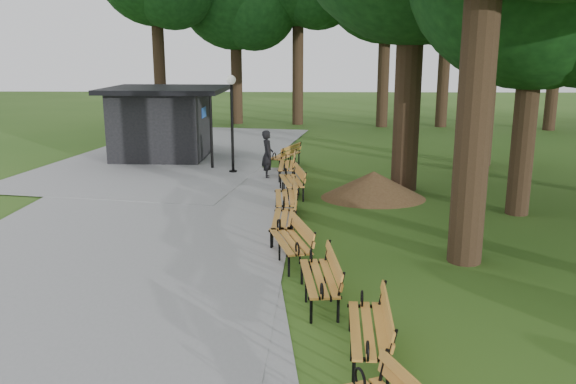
{
  "coord_description": "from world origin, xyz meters",
  "views": [
    {
      "loc": [
        0.24,
        -10.61,
        4.34
      ],
      "look_at": [
        -0.09,
        2.75,
        1.1
      ],
      "focal_mm": 37.19,
      "sensor_mm": 36.0,
      "label": 1
    }
  ],
  "objects_px": {
    "person": "(268,154)",
    "bench_3": "(290,241)",
    "bench_5": "(285,198)",
    "lamp_post": "(232,104)",
    "kiosk": "(161,123)",
    "bench_8": "(285,156)",
    "bench_4": "(284,219)",
    "bench_2": "(319,278)",
    "dirt_mound": "(373,185)",
    "bench_7": "(287,166)",
    "bench_6": "(291,181)",
    "bench_1": "(368,330)"
  },
  "relations": [
    {
      "from": "bench_2",
      "to": "bench_5",
      "type": "distance_m",
      "value": 5.75
    },
    {
      "from": "bench_8",
      "to": "bench_3",
      "type": "bearing_deg",
      "value": 24.72
    },
    {
      "from": "person",
      "to": "bench_4",
      "type": "distance_m",
      "value": 6.58
    },
    {
      "from": "bench_4",
      "to": "lamp_post",
      "type": "bearing_deg",
      "value": -163.42
    },
    {
      "from": "kiosk",
      "to": "bench_2",
      "type": "bearing_deg",
      "value": -64.97
    },
    {
      "from": "kiosk",
      "to": "dirt_mound",
      "type": "bearing_deg",
      "value": -37.16
    },
    {
      "from": "kiosk",
      "to": "bench_4",
      "type": "height_order",
      "value": "kiosk"
    },
    {
      "from": "lamp_post",
      "to": "bench_8",
      "type": "height_order",
      "value": "lamp_post"
    },
    {
      "from": "lamp_post",
      "to": "bench_2",
      "type": "height_order",
      "value": "lamp_post"
    },
    {
      "from": "bench_3",
      "to": "bench_5",
      "type": "height_order",
      "value": "same"
    },
    {
      "from": "bench_2",
      "to": "dirt_mound",
      "type": "bearing_deg",
      "value": 161.12
    },
    {
      "from": "bench_6",
      "to": "bench_8",
      "type": "bearing_deg",
      "value": 174.46
    },
    {
      "from": "bench_1",
      "to": "bench_3",
      "type": "height_order",
      "value": "same"
    },
    {
      "from": "dirt_mound",
      "to": "bench_4",
      "type": "distance_m",
      "value": 4.6
    },
    {
      "from": "lamp_post",
      "to": "bench_1",
      "type": "xyz_separation_m",
      "value": [
        3.41,
        -12.88,
        -2.0
      ]
    },
    {
      "from": "lamp_post",
      "to": "bench_5",
      "type": "relative_size",
      "value": 1.8
    },
    {
      "from": "bench_2",
      "to": "bench_8",
      "type": "distance_m",
      "value": 12.11
    },
    {
      "from": "bench_8",
      "to": "bench_4",
      "type": "bearing_deg",
      "value": 24.0
    },
    {
      "from": "bench_7",
      "to": "bench_2",
      "type": "bearing_deg",
      "value": 4.89
    },
    {
      "from": "dirt_mound",
      "to": "person",
      "type": "bearing_deg",
      "value": 140.87
    },
    {
      "from": "lamp_post",
      "to": "kiosk",
      "type": "bearing_deg",
      "value": 139.01
    },
    {
      "from": "person",
      "to": "dirt_mound",
      "type": "relative_size",
      "value": 0.63
    },
    {
      "from": "dirt_mound",
      "to": "bench_1",
      "type": "bearing_deg",
      "value": -96.96
    },
    {
      "from": "bench_1",
      "to": "bench_5",
      "type": "height_order",
      "value": "same"
    },
    {
      "from": "bench_5",
      "to": "bench_6",
      "type": "xyz_separation_m",
      "value": [
        0.12,
        2.07,
        0.0
      ]
    },
    {
      "from": "bench_3",
      "to": "bench_4",
      "type": "xyz_separation_m",
      "value": [
        -0.17,
        1.61,
        0.0
      ]
    },
    {
      "from": "bench_2",
      "to": "bench_6",
      "type": "bearing_deg",
      "value": 179.28
    },
    {
      "from": "person",
      "to": "lamp_post",
      "type": "bearing_deg",
      "value": 49.59
    },
    {
      "from": "bench_2",
      "to": "bench_6",
      "type": "relative_size",
      "value": 1.0
    },
    {
      "from": "bench_4",
      "to": "person",
      "type": "bearing_deg",
      "value": -172.32
    },
    {
      "from": "lamp_post",
      "to": "bench_6",
      "type": "distance_m",
      "value": 4.33
    },
    {
      "from": "person",
      "to": "bench_4",
      "type": "height_order",
      "value": "person"
    },
    {
      "from": "bench_5",
      "to": "bench_7",
      "type": "height_order",
      "value": "same"
    },
    {
      "from": "dirt_mound",
      "to": "bench_3",
      "type": "distance_m",
      "value": 5.95
    },
    {
      "from": "bench_2",
      "to": "lamp_post",
      "type": "bearing_deg",
      "value": -171.21
    },
    {
      "from": "bench_5",
      "to": "bench_8",
      "type": "distance_m",
      "value": 6.38
    },
    {
      "from": "bench_2",
      "to": "bench_3",
      "type": "relative_size",
      "value": 1.0
    },
    {
      "from": "kiosk",
      "to": "bench_3",
      "type": "relative_size",
      "value": 2.4
    },
    {
      "from": "bench_5",
      "to": "bench_6",
      "type": "height_order",
      "value": "same"
    },
    {
      "from": "kiosk",
      "to": "lamp_post",
      "type": "height_order",
      "value": "lamp_post"
    },
    {
      "from": "lamp_post",
      "to": "bench_3",
      "type": "bearing_deg",
      "value": -76.07
    },
    {
      "from": "bench_6",
      "to": "bench_5",
      "type": "bearing_deg",
      "value": -13.32
    },
    {
      "from": "bench_3",
      "to": "person",
      "type": "bearing_deg",
      "value": 171.44
    },
    {
      "from": "bench_4",
      "to": "bench_7",
      "type": "bearing_deg",
      "value": -178.0
    },
    {
      "from": "person",
      "to": "bench_5",
      "type": "distance_m",
      "value": 4.54
    },
    {
      "from": "bench_1",
      "to": "bench_8",
      "type": "height_order",
      "value": "same"
    },
    {
      "from": "bench_2",
      "to": "bench_7",
      "type": "distance_m",
      "value": 10.2
    },
    {
      "from": "person",
      "to": "bench_7",
      "type": "height_order",
      "value": "person"
    },
    {
      "from": "bench_8",
      "to": "bench_1",
      "type": "bearing_deg",
      "value": 28.95
    },
    {
      "from": "person",
      "to": "bench_3",
      "type": "bearing_deg",
      "value": 177.91
    }
  ]
}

